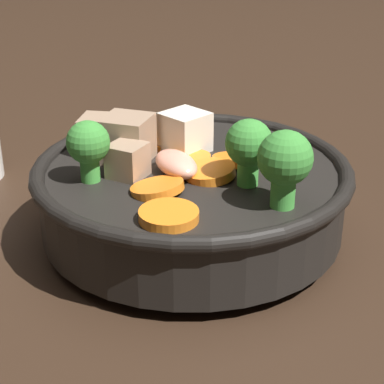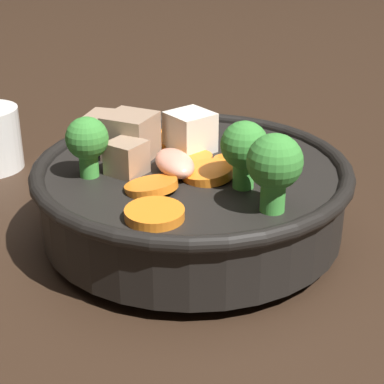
% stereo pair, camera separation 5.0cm
% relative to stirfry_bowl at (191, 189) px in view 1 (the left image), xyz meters
% --- Properties ---
extents(ground_plane, '(3.00, 3.00, 0.00)m').
position_rel_stirfry_bowl_xyz_m(ground_plane, '(0.00, -0.00, -0.04)').
color(ground_plane, black).
extents(stirfry_bowl, '(0.25, 0.25, 0.11)m').
position_rel_stirfry_bowl_xyz_m(stirfry_bowl, '(0.00, 0.00, 0.00)').
color(stirfry_bowl, black).
rests_on(stirfry_bowl, ground_plane).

